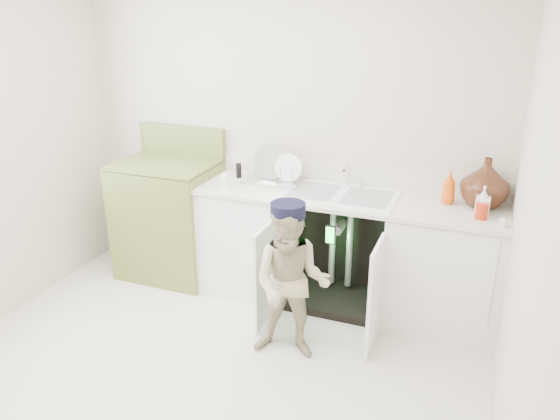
{
  "coord_description": "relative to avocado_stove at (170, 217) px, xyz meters",
  "views": [
    {
      "loc": [
        1.51,
        -2.54,
        2.27
      ],
      "look_at": [
        0.26,
        0.7,
        0.92
      ],
      "focal_mm": 35.0,
      "sensor_mm": 36.0,
      "label": 1
    }
  ],
  "objects": [
    {
      "name": "counter_run",
      "position": [
        1.53,
        0.03,
        -0.04
      ],
      "size": [
        2.44,
        1.02,
        1.25
      ],
      "color": "white",
      "rests_on": "ground"
    },
    {
      "name": "ground",
      "position": [
        0.94,
        -1.18,
        -0.52
      ],
      "size": [
        3.5,
        3.5,
        0.0
      ],
      "primitive_type": "plane",
      "color": "#BDB5A6",
      "rests_on": "ground"
    },
    {
      "name": "avocado_stove",
      "position": [
        0.0,
        0.0,
        0.0
      ],
      "size": [
        0.81,
        0.65,
        1.25
      ],
      "color": "olive",
      "rests_on": "ground"
    },
    {
      "name": "repair_worker",
      "position": [
        1.39,
        -0.77,
        0.03
      ],
      "size": [
        0.57,
        0.69,
        1.09
      ],
      "rotation": [
        0.0,
        0.0,
        0.15
      ],
      "color": "beige",
      "rests_on": "ground"
    },
    {
      "name": "room_shell",
      "position": [
        0.94,
        -1.18,
        0.73
      ],
      "size": [
        6.0,
        5.5,
        1.26
      ],
      "color": "beige",
      "rests_on": "ground"
    }
  ]
}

